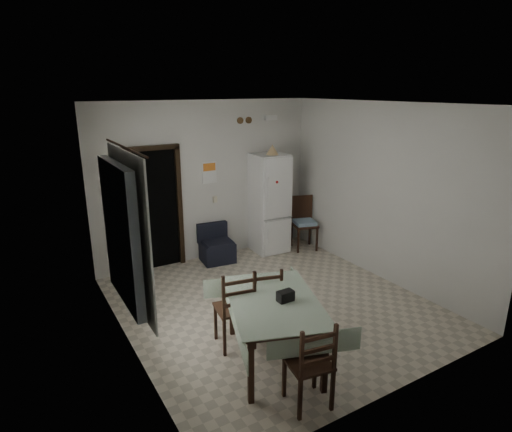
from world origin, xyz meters
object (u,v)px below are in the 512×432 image
Objects in this scene: dining_chair_far_right at (264,299)px; corner_chair at (305,224)px; fridge at (269,203)px; navy_seat at (217,244)px; dining_table at (273,330)px; dining_chair_far_left at (234,307)px; dining_chair_near_head at (309,362)px.

corner_chair is at bearing -120.74° from dining_chair_far_right.
fridge is 2.76× the size of navy_seat.
corner_chair reaches higher than dining_table.
fridge is at bearing -107.80° from dining_chair_far_right.
dining_table is (-2.53, -2.75, -0.13)m from corner_chair.
navy_seat is 0.66× the size of corner_chair.
dining_table is at bearing 83.31° from dining_chair_far_right.
dining_table reaches higher than navy_seat.
dining_chair_far_left reaches higher than dining_chair_far_right.
dining_chair_far_right is (-2.28, -2.15, -0.06)m from corner_chair.
dining_chair_far_left is at bearing 25.05° from dining_chair_far_right.
navy_seat is at bearing 95.45° from dining_table.
fridge reaches higher than dining_chair_far_right.
dining_chair_near_head is (-0.10, -0.79, 0.09)m from dining_table.
dining_chair_far_left is at bearing -104.83° from navy_seat.
dining_table is 1.61× the size of dining_chair_far_right.
dining_table is at bearing -118.47° from fridge.
fridge is 1.83× the size of dining_chair_far_left.
dining_chair_near_head is at bearing -96.00° from navy_seat.
dining_chair_far_left reaches higher than dining_table.
navy_seat is 0.66× the size of dining_chair_far_left.
dining_table is 0.80m from dining_chair_near_head.
dining_table is 0.59m from dining_chair_far_left.
corner_chair is 1.12× the size of dining_chair_far_right.
corner_chair is (1.77, -0.30, 0.18)m from navy_seat.
dining_chair_far_left is (-2.12, -2.53, -0.43)m from fridge.
dining_table is (-1.89, -3.05, -0.56)m from fridge.
dining_chair_near_head is at bearing -114.07° from fridge.
dining_table is (-0.76, -3.05, 0.05)m from navy_seat.
dining_chair_far_right is at bearing -95.15° from navy_seat.
dining_table is at bearing 123.75° from dining_chair_far_left.
dining_chair_far_right is at bearing -120.47° from fridge.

